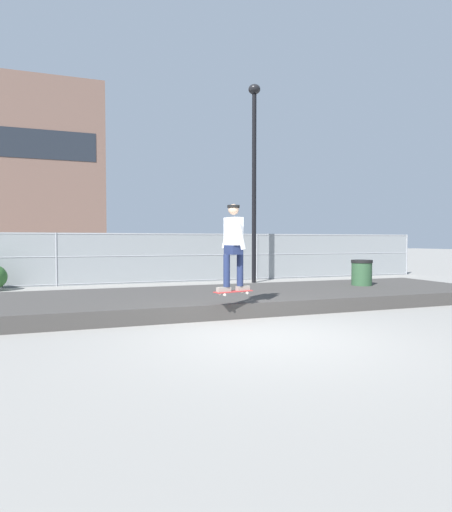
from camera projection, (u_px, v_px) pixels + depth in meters
ground_plane at (268, 337)px, 6.74m from camera, size 120.00×120.00×0.00m
gravel_berm at (209, 299)px, 9.95m from camera, size 14.91×3.66×0.31m
skateboard at (233, 292)px, 8.09m from camera, size 0.82×0.36×0.07m
skater at (233, 242)px, 8.06m from camera, size 0.73×0.62×1.70m
chain_fence at (165, 258)px, 15.40m from camera, size 22.51×0.06×1.85m
street_lamp at (254, 161)px, 15.30m from camera, size 0.44×0.44×7.32m
parked_car_near at (86, 259)px, 16.90m from camera, size 4.53×2.22×1.66m
parked_car_mid at (223, 257)px, 19.06m from camera, size 4.42×1.98×1.66m
trash_bin at (362, 278)px, 11.67m from camera, size 0.59×0.59×1.03m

